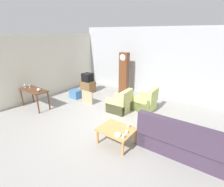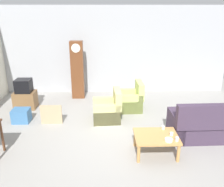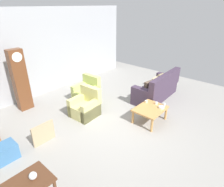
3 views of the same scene
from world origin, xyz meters
name	(u,v)px [view 1 (image 1 of 3)]	position (x,y,z in m)	size (l,w,h in m)	color
ground_plane	(111,124)	(0.00, 0.00, 0.00)	(10.40, 10.40, 0.00)	#999691
garage_door_wall	(157,63)	(0.00, 3.60, 1.60)	(8.40, 0.16, 3.20)	#ADAFB5
pegboard_wall_left	(45,66)	(-4.20, 0.40, 1.44)	(0.12, 6.40, 2.88)	silver
couch_floral	(181,141)	(2.30, -0.10, 0.36)	(2.12, 0.93, 1.04)	#423347
armchair_olive_near	(120,104)	(-0.31, 1.01, 0.31)	(0.83, 0.81, 0.92)	#CCC67A
armchair_olive_far	(146,103)	(0.43, 1.76, 0.31)	(0.82, 0.79, 0.92)	#C3D372
coffee_table_wood	(117,131)	(0.74, -0.73, 0.39)	(0.96, 0.76, 0.46)	tan
console_table_dark	(34,92)	(-3.33, -0.76, 0.68)	(1.30, 0.56, 0.80)	#56331E
grandfather_clock	(124,73)	(-1.37, 2.91, 1.03)	(0.44, 0.30, 2.04)	brown
tv_stand_cabinet	(88,86)	(-2.99, 1.98, 0.28)	(0.68, 0.52, 0.55)	brown
tv_crt	(88,77)	(-2.99, 1.98, 0.76)	(0.48, 0.44, 0.42)	black
framed_picture_leaning	(87,97)	(-1.91, 0.82, 0.28)	(0.60, 0.05, 0.56)	tan
storage_box_blue	(76,94)	(-2.80, 0.96, 0.19)	(0.48, 0.40, 0.39)	teal
glass_dome_cloche	(39,90)	(-2.94, -0.77, 0.86)	(0.13, 0.13, 0.13)	silver
cup_white_porcelain	(127,132)	(1.07, -0.74, 0.50)	(0.08, 0.08, 0.07)	white
cup_blue_rimmed	(123,136)	(1.13, -0.98, 0.51)	(0.07, 0.07, 0.10)	silver
cup_cream_tall	(129,126)	(0.96, -0.45, 0.50)	(0.09, 0.09, 0.08)	beige
bowl_white_stacked	(118,135)	(0.95, -0.98, 0.49)	(0.17, 0.17, 0.06)	white
wine_glass_tall	(25,85)	(-3.84, -0.84, 0.91)	(0.07, 0.07, 0.18)	silver
wine_glass_mid	(29,85)	(-3.60, -0.76, 0.92)	(0.06, 0.06, 0.19)	silver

